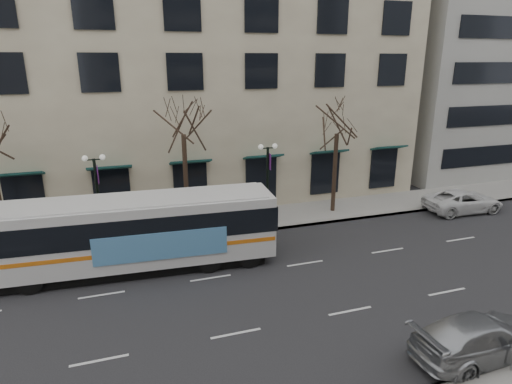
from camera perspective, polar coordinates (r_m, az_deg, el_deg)
name	(u,v)px	position (r m, az deg, el deg)	size (l,w,h in m)	color
ground	(222,303)	(19.31, -4.57, -14.51)	(160.00, 160.00, 0.00)	black
sidewalk_far	(263,218)	(28.31, 0.96, -3.52)	(80.00, 4.00, 0.15)	gray
building_hotel	(130,34)	(37.07, -16.46, 19.55)	(40.00, 20.00, 24.00)	tan
tree_far_mid	(183,118)	(25.27, -9.75, 9.70)	(3.60, 3.60, 8.55)	black
tree_far_right	(338,119)	(28.55, 10.83, 9.52)	(3.60, 3.60, 8.06)	black
lamp_post_left	(98,195)	(25.29, -20.31, -0.36)	(1.22, 0.45, 5.21)	black
lamp_post_right	(268,180)	(26.70, 1.57, 1.65)	(1.22, 0.45, 5.21)	black
city_bus	(139,231)	(22.01, -15.39, -5.04)	(13.81, 3.80, 3.70)	silver
silver_car	(480,337)	(17.84, 27.72, -16.75)	(2.14, 5.26, 1.53)	#A1A3A8
white_pickup	(463,201)	(32.86, 25.88, -1.08)	(2.50, 5.43, 1.51)	white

